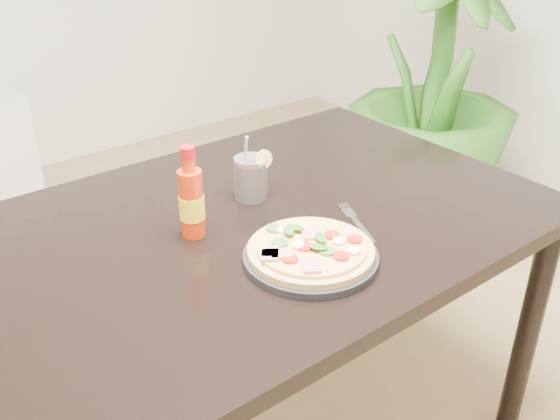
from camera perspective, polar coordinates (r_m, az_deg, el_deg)
floor at (r=2.02m, az=1.56°, el=-17.29°), size 4.50×4.50×0.00m
dining_table at (r=1.46m, az=-2.90°, el=-3.85°), size 1.40×0.90×0.75m
plate at (r=1.28m, az=2.82°, el=-4.31°), size 0.28×0.28×0.02m
pizza at (r=1.27m, az=2.78°, el=-3.57°), size 0.26×0.26×0.03m
hot_sauce_bottle at (r=1.34m, az=-8.10°, el=0.80°), size 0.06×0.06×0.21m
cola_cup at (r=1.50m, az=-2.69°, el=2.86°), size 0.09×0.08×0.17m
fork at (r=1.42m, az=6.93°, el=-1.03°), size 0.09×0.18×0.00m
houseplant at (r=2.83m, az=14.04°, el=11.43°), size 0.79×0.79×1.32m
plant_pot at (r=3.03m, az=12.84°, el=1.49°), size 0.28×0.28×0.22m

